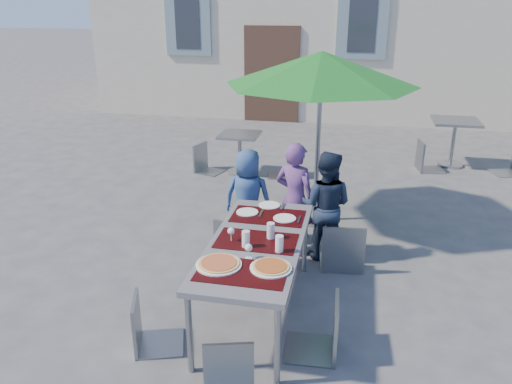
% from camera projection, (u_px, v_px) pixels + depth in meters
% --- Properties ---
extents(ground, '(90.00, 90.00, 0.00)m').
position_uv_depth(ground, '(336.00, 301.00, 4.85)').
color(ground, '#444446').
rests_on(ground, ground).
extents(dining_table, '(0.80, 1.85, 0.76)m').
position_uv_depth(dining_table, '(256.00, 247.00, 4.40)').
color(dining_table, '#46454A').
rests_on(dining_table, ground).
extents(pizza_near_left, '(0.37, 0.37, 0.03)m').
position_uv_depth(pizza_near_left, '(219.00, 264.00, 3.97)').
color(pizza_near_left, white).
rests_on(pizza_near_left, dining_table).
extents(pizza_near_right, '(0.33, 0.33, 0.03)m').
position_uv_depth(pizza_near_right, '(271.00, 267.00, 3.92)').
color(pizza_near_right, white).
rests_on(pizza_near_right, dining_table).
extents(glassware, '(0.51, 0.47, 0.15)m').
position_uv_depth(glassware, '(260.00, 238.00, 4.26)').
color(glassware, silver).
rests_on(glassware, dining_table).
extents(place_settings, '(0.65, 0.52, 0.01)m').
position_uv_depth(place_settings, '(267.00, 212.00, 4.97)').
color(place_settings, white).
rests_on(place_settings, dining_table).
extents(child_0, '(0.58, 0.38, 1.16)m').
position_uv_depth(child_0, '(248.00, 198.00, 5.80)').
color(child_0, '#2E4A7E').
rests_on(child_0, ground).
extents(child_1, '(0.56, 0.46, 1.31)m').
position_uv_depth(child_1, '(295.00, 199.00, 5.56)').
color(child_1, '#623A77').
rests_on(child_1, ground).
extents(child_2, '(0.64, 0.42, 1.24)m').
position_uv_depth(child_2, '(325.00, 206.00, 5.47)').
color(child_2, '#1B263C').
rests_on(child_2, ground).
extents(chair_0, '(0.45, 0.46, 0.88)m').
position_uv_depth(chair_0, '(233.00, 215.00, 5.51)').
color(chair_0, gray).
rests_on(chair_0, ground).
extents(chair_1, '(0.57, 0.58, 0.99)m').
position_uv_depth(chair_1, '(264.00, 213.00, 5.37)').
color(chair_1, '#90959C').
rests_on(chair_1, ground).
extents(chair_2, '(0.50, 0.50, 1.02)m').
position_uv_depth(chair_2, '(345.00, 218.00, 5.22)').
color(chair_2, gray).
rests_on(chair_2, ground).
extents(chair_3, '(0.49, 0.49, 0.87)m').
position_uv_depth(chair_3, '(145.00, 294.00, 4.04)').
color(chair_3, gray).
rests_on(chair_3, ground).
extents(chair_4, '(0.44, 0.44, 0.94)m').
position_uv_depth(chair_4, '(325.00, 295.00, 3.95)').
color(chair_4, gray).
rests_on(chair_4, ground).
extents(chair_5, '(0.46, 0.46, 0.84)m').
position_uv_depth(chair_5, '(228.00, 347.00, 3.45)').
color(chair_5, gray).
rests_on(chair_5, ground).
extents(patio_umbrella, '(2.34, 2.34, 2.18)m').
position_uv_depth(patio_umbrella, '(321.00, 70.00, 5.92)').
color(patio_umbrella, '#A7ABAF').
rests_on(patio_umbrella, ground).
extents(cafe_table_0, '(0.64, 0.64, 0.68)m').
position_uv_depth(cafe_table_0, '(240.00, 148.00, 8.26)').
color(cafe_table_0, '#A7ABAF').
rests_on(cafe_table_0, ground).
extents(bg_chair_l_0, '(0.50, 0.50, 0.90)m').
position_uv_depth(bg_chair_l_0, '(204.00, 141.00, 8.33)').
color(bg_chair_l_0, gray).
rests_on(bg_chair_l_0, ground).
extents(bg_chair_r_0, '(0.43, 0.42, 0.84)m').
position_uv_depth(bg_chair_r_0, '(285.00, 148.00, 8.10)').
color(bg_chair_r_0, slate).
rests_on(bg_chair_r_0, ground).
extents(cafe_table_1, '(0.76, 0.76, 0.82)m').
position_uv_depth(cafe_table_1, '(454.00, 133.00, 8.60)').
color(cafe_table_1, '#A7ABAF').
rests_on(cafe_table_1, ground).
extents(bg_chair_l_1, '(0.49, 0.49, 0.97)m').
position_uv_depth(bg_chair_l_1, '(428.00, 138.00, 8.37)').
color(bg_chair_l_1, gray).
rests_on(bg_chair_l_1, ground).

